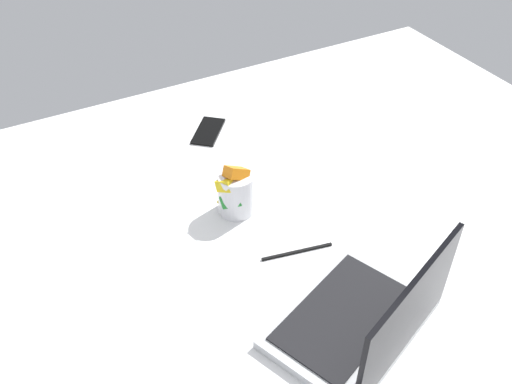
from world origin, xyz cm
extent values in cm
cube|color=white|center=(0.00, 0.00, 9.00)|extent=(180.00, 140.00, 18.00)
cube|color=#B7BABC|center=(14.32, 37.19, 19.00)|extent=(39.22, 33.71, 2.00)
cube|color=black|center=(14.88, 35.80, 20.20)|extent=(33.26, 26.65, 0.40)
cube|color=black|center=(10.19, 47.39, 30.50)|extent=(30.96, 13.32, 21.00)
cylinder|color=silver|center=(18.62, -4.93, 23.50)|extent=(9.00, 9.00, 11.00)
cube|color=yellow|center=(19.69, -5.09, 21.25)|extent=(7.19, 7.25, 5.28)
cube|color=#268C33|center=(20.21, -3.64, 23.34)|extent=(6.57, 6.98, 5.73)
cube|color=red|center=(18.76, -4.84, 25.42)|extent=(5.97, 5.07, 4.53)
cube|color=yellow|center=(20.31, -4.92, 27.52)|extent=(7.23, 7.02, 4.75)
cube|color=orange|center=(18.45, -4.90, 29.60)|extent=(6.35, 4.78, 5.70)
cube|color=black|center=(10.52, -39.56, 18.40)|extent=(14.25, 15.07, 0.80)
cube|color=black|center=(13.03, 14.79, 18.30)|extent=(16.79, 3.89, 0.60)
camera|label=1|loc=(64.60, 91.14, 112.84)|focal=40.23mm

